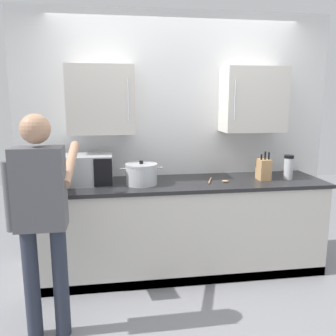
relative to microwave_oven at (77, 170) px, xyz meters
name	(u,v)px	position (x,y,z in m)	size (l,w,h in m)	color
ground_plane	(198,311)	(1.00, -0.76, -1.06)	(9.41, 9.41, 0.00)	gray
back_wall_tiled	(177,131)	(1.00, 0.31, 0.33)	(3.25, 0.44, 2.58)	white
counter_unit	(182,227)	(1.00, -0.04, -0.60)	(2.79, 0.70, 0.92)	beige
microwave_oven	(77,170)	(0.00, 0.00, 0.00)	(0.60, 0.76, 0.28)	#B7BABF
wooden_spoon	(217,181)	(1.33, -0.08, -0.13)	(0.23, 0.23, 0.02)	tan
knife_block	(264,169)	(1.81, -0.06, -0.03)	(0.11, 0.15, 0.29)	tan
thermos_flask	(288,167)	(2.06, -0.09, -0.01)	(0.09, 0.09, 0.25)	#B7BABF
stock_pot	(141,174)	(0.59, -0.08, -0.04)	(0.39, 0.30, 0.23)	#B7BABF
person_figure	(41,209)	(-0.16, -0.88, -0.09)	(0.46, 0.67, 1.62)	#282D3D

